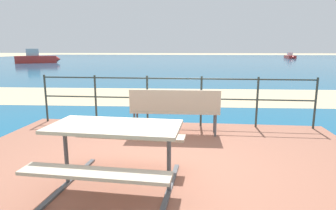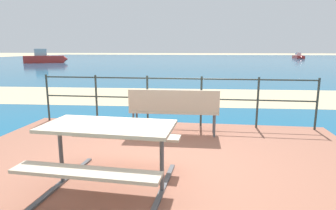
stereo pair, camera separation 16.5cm
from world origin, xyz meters
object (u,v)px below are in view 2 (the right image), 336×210
at_px(picnic_table, 109,140).
at_px(boat_near, 298,57).
at_px(park_bench, 174,107).
at_px(boat_mid, 45,58).

xyz_separation_m(picnic_table, boat_near, (18.10, 53.66, -0.30)).
height_order(picnic_table, park_bench, park_bench).
distance_m(picnic_table, boat_near, 56.63).
bearing_deg(boat_near, boat_mid, -54.51).
bearing_deg(boat_mid, picnic_table, -87.44).
distance_m(park_bench, boat_near, 54.33).
distance_m(park_bench, boat_mid, 34.60).
distance_m(picnic_table, boat_mid, 36.21).
height_order(park_bench, boat_near, boat_near).
relative_size(park_bench, boat_mid, 0.35).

